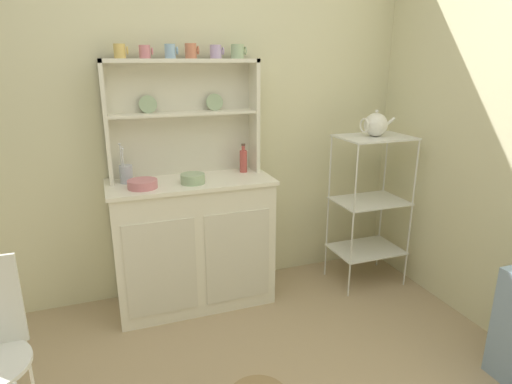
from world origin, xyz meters
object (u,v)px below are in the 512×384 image
(cup_gold_0, at_px, (120,51))
(hutch_shelf_unit, at_px, (182,109))
(porcelain_teapot, at_px, (376,125))
(hutch_cabinet, at_px, (193,241))
(bowl_mixing_large, at_px, (143,184))
(jam_bottle, at_px, (243,160))
(bakers_rack, at_px, (370,195))
(utensil_jar, at_px, (126,173))

(cup_gold_0, bearing_deg, hutch_shelf_unit, 6.79)
(cup_gold_0, bearing_deg, porcelain_teapot, -9.19)
(hutch_cabinet, bearing_deg, bowl_mixing_large, -166.31)
(hutch_cabinet, bearing_deg, cup_gold_0, 160.80)
(jam_bottle, bearing_deg, cup_gold_0, 177.19)
(bakers_rack, relative_size, cup_gold_0, 13.40)
(hutch_cabinet, relative_size, bowl_mixing_large, 5.89)
(hutch_cabinet, distance_m, bakers_rack, 1.28)
(hutch_shelf_unit, bearing_deg, jam_bottle, -11.54)
(porcelain_teapot, bearing_deg, utensil_jar, 172.50)
(hutch_cabinet, height_order, bowl_mixing_large, bowl_mixing_large)
(utensil_jar, distance_m, porcelain_teapot, 1.67)
(cup_gold_0, relative_size, porcelain_teapot, 0.33)
(hutch_cabinet, relative_size, bakers_rack, 0.95)
(bowl_mixing_large, bearing_deg, hutch_cabinet, 13.69)
(bowl_mixing_large, relative_size, porcelain_teapot, 0.70)
(hutch_cabinet, bearing_deg, porcelain_teapot, -6.24)
(hutch_cabinet, relative_size, utensil_jar, 4.17)
(porcelain_teapot, bearing_deg, bowl_mixing_large, 177.65)
(bakers_rack, height_order, bowl_mixing_large, bakers_rack)
(hutch_cabinet, relative_size, hutch_shelf_unit, 1.07)
(bakers_rack, relative_size, porcelain_teapot, 4.37)
(bowl_mixing_large, distance_m, jam_bottle, 0.70)
(hutch_shelf_unit, height_order, bakers_rack, hutch_shelf_unit)
(cup_gold_0, distance_m, jam_bottle, 1.01)
(bowl_mixing_large, relative_size, jam_bottle, 0.91)
(hutch_cabinet, xyz_separation_m, utensil_jar, (-0.38, 0.08, 0.48))
(bowl_mixing_large, relative_size, utensil_jar, 0.71)
(cup_gold_0, xyz_separation_m, jam_bottle, (0.73, -0.04, -0.70))
(jam_bottle, distance_m, porcelain_teapot, 0.93)
(utensil_jar, bearing_deg, hutch_shelf_unit, 12.72)
(bakers_rack, height_order, jam_bottle, bakers_rack)
(jam_bottle, xyz_separation_m, porcelain_teapot, (0.87, -0.22, 0.23))
(utensil_jar, bearing_deg, cup_gold_0, 55.42)
(hutch_shelf_unit, height_order, porcelain_teapot, hutch_shelf_unit)
(utensil_jar, bearing_deg, bakers_rack, -7.49)
(hutch_cabinet, bearing_deg, bakers_rack, -6.24)
(bakers_rack, bearing_deg, hutch_shelf_unit, 166.49)
(cup_gold_0, bearing_deg, jam_bottle, -2.81)
(bowl_mixing_large, bearing_deg, utensil_jar, 118.16)
(hutch_shelf_unit, bearing_deg, cup_gold_0, -173.21)
(porcelain_teapot, bearing_deg, cup_gold_0, 170.81)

